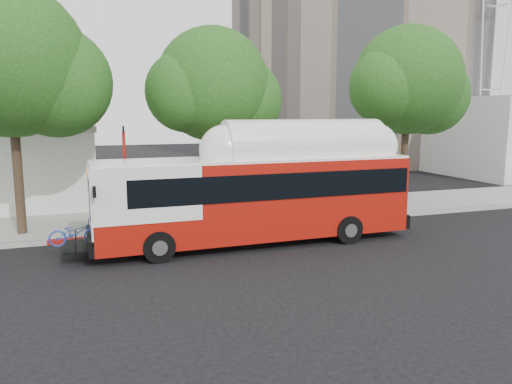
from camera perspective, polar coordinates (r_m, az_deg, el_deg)
ground at (r=17.82m, az=3.17°, el=-6.93°), size 120.00×120.00×0.00m
sidewalk at (r=23.77m, az=-2.74°, el=-2.62°), size 60.00×5.00×0.15m
curb_strip at (r=21.34m, az=-0.78°, el=-3.98°), size 60.00×0.30×0.15m
red_curb_segment at (r=20.63m, az=-8.74°, el=-4.54°), size 10.00×0.32×0.16m
street_tree_left at (r=21.56m, az=-25.03°, el=12.78°), size 6.67×5.80×9.74m
street_tree_mid at (r=22.70m, az=-4.01°, el=11.62°), size 5.75×5.00×8.62m
street_tree_right at (r=26.95m, az=17.64°, el=11.58°), size 6.21×5.40×9.18m
transit_bus at (r=18.63m, az=0.20°, el=-0.69°), size 12.66×2.86×3.73m
signal_pole at (r=20.24m, az=-14.69°, el=1.25°), size 0.12×0.42×4.39m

